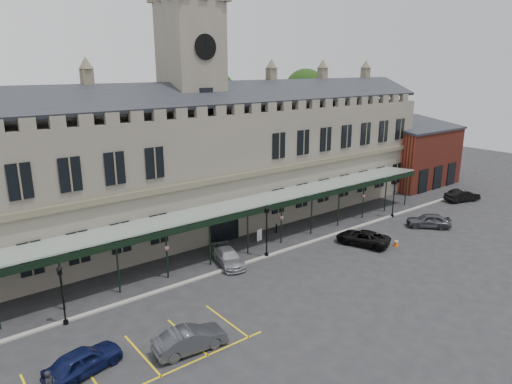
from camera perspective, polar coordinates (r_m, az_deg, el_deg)
ground at (r=36.65m, az=5.92°, el=-11.08°), size 140.00×140.00×0.00m
station_building at (r=46.57m, az=-7.57°, el=3.11°), size 60.00×10.36×17.30m
clock_tower at (r=45.70m, az=-7.93°, el=11.29°), size 5.60×5.60×24.80m
canopy at (r=40.91m, az=-1.27°, el=-4.43°), size 50.00×4.10×4.30m
brick_annex at (r=68.72m, az=19.09°, el=4.42°), size 12.40×8.36×9.23m
kerb at (r=40.35m, az=0.44°, el=-8.31°), size 60.00×0.40×0.12m
parking_markings at (r=28.73m, az=-13.61°, el=-19.66°), size 16.00×6.00×0.01m
tree_behind_mid at (r=57.56m, az=-5.57°, el=11.90°), size 6.00×6.00×16.00m
tree_behind_right at (r=67.55m, az=6.19°, el=12.41°), size 6.00×6.00×16.00m
lamp_post_left at (r=32.39m, az=-23.11°, el=-11.18°), size 0.40×0.40×4.19m
lamp_post_mid at (r=39.82m, az=1.35°, el=-4.30°), size 0.46×0.46×4.83m
lamp_post_right at (r=52.69m, az=16.86°, el=-0.28°), size 0.42×0.42×4.43m
traffic_cone at (r=45.01m, az=17.13°, el=-6.04°), size 0.45×0.45×0.72m
sign_board at (r=44.24m, az=0.44°, el=-5.41°), size 0.67×0.17×1.15m
bollard_left at (r=42.86m, az=-4.91°, el=-6.35°), size 0.16×0.16×0.87m
bollard_right at (r=46.32m, az=2.57°, el=-4.57°), size 0.17×0.17×0.93m
car_left_a at (r=28.29m, az=-20.78°, el=-19.11°), size 4.62×2.70×1.48m
car_left_b at (r=28.60m, az=-8.20°, el=-17.76°), size 4.55×1.98×1.46m
car_taxi at (r=39.15m, az=-3.48°, el=-8.15°), size 2.98×4.87×1.32m
car_van at (r=44.37m, az=13.18°, el=-5.58°), size 3.85×5.49×1.39m
car_right_a at (r=51.01m, az=20.77°, el=-3.35°), size 4.33×4.44×1.51m
car_right_b at (r=62.43m, az=24.39°, el=-0.39°), size 4.81×2.84×1.50m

